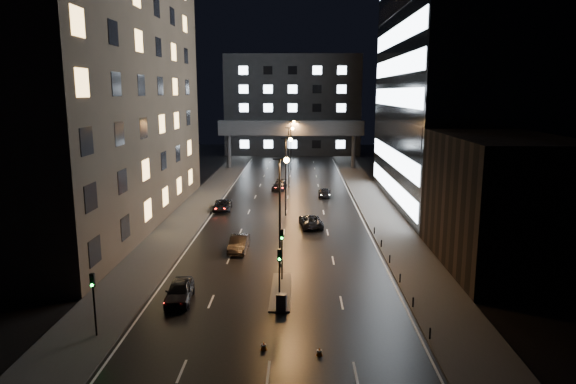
% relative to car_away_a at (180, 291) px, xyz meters
% --- Properties ---
extents(ground, '(160.00, 160.00, 0.00)m').
position_rel_car_away_a_xyz_m(ground, '(7.41, 39.98, -0.82)').
color(ground, black).
rests_on(ground, ground).
extents(sidewalk_left, '(5.00, 110.00, 0.15)m').
position_rel_car_away_a_xyz_m(sidewalk_left, '(-5.09, 34.98, -0.74)').
color(sidewalk_left, '#383533').
rests_on(sidewalk_left, ground).
extents(sidewalk_right, '(5.00, 110.00, 0.15)m').
position_rel_car_away_a_xyz_m(sidewalk_right, '(19.91, 34.98, -0.74)').
color(sidewalk_right, '#383533').
rests_on(sidewalk_right, ground).
extents(building_left, '(15.00, 48.00, 40.00)m').
position_rel_car_away_a_xyz_m(building_left, '(-15.09, 23.98, 19.18)').
color(building_left, '#2D2319').
rests_on(building_left, ground).
extents(building_right_low, '(10.00, 18.00, 12.00)m').
position_rel_car_away_a_xyz_m(building_right_low, '(27.41, 8.98, 5.18)').
color(building_right_low, black).
rests_on(building_right_low, ground).
extents(building_right_glass, '(20.00, 36.00, 45.00)m').
position_rel_car_away_a_xyz_m(building_right_glass, '(32.41, 35.98, 21.68)').
color(building_right_glass, black).
rests_on(building_right_glass, ground).
extents(building_far, '(34.00, 14.00, 25.00)m').
position_rel_car_away_a_xyz_m(building_far, '(7.41, 97.98, 11.68)').
color(building_far, '#333335').
rests_on(building_far, ground).
extents(skybridge, '(30.00, 3.00, 10.00)m').
position_rel_car_away_a_xyz_m(skybridge, '(7.41, 69.98, 7.52)').
color(skybridge, '#333335').
rests_on(skybridge, ground).
extents(median_island, '(1.60, 8.00, 0.15)m').
position_rel_car_away_a_xyz_m(median_island, '(7.71, 1.98, -0.74)').
color(median_island, '#383533').
rests_on(median_island, ground).
extents(traffic_signal_near, '(0.28, 0.34, 4.40)m').
position_rel_car_away_a_xyz_m(traffic_signal_near, '(7.71, 4.47, 2.28)').
color(traffic_signal_near, black).
rests_on(traffic_signal_near, median_island).
extents(traffic_signal_far, '(0.28, 0.34, 4.40)m').
position_rel_car_away_a_xyz_m(traffic_signal_far, '(7.71, -1.03, 2.28)').
color(traffic_signal_far, black).
rests_on(traffic_signal_far, median_island).
extents(traffic_signal_corner, '(0.28, 0.34, 4.40)m').
position_rel_car_away_a_xyz_m(traffic_signal_corner, '(-4.09, -6.03, 2.13)').
color(traffic_signal_corner, black).
rests_on(traffic_signal_corner, ground).
extents(bollard_row, '(0.12, 25.12, 0.90)m').
position_rel_car_away_a_xyz_m(bollard_row, '(17.61, 6.48, -0.37)').
color(bollard_row, black).
rests_on(bollard_row, ground).
extents(streetlight_near, '(1.45, 0.50, 10.15)m').
position_rel_car_away_a_xyz_m(streetlight_near, '(7.57, 7.98, 5.68)').
color(streetlight_near, black).
rests_on(streetlight_near, ground).
extents(streetlight_mid_a, '(1.45, 0.50, 10.15)m').
position_rel_car_away_a_xyz_m(streetlight_mid_a, '(7.57, 27.98, 5.68)').
color(streetlight_mid_a, black).
rests_on(streetlight_mid_a, ground).
extents(streetlight_mid_b, '(1.45, 0.50, 10.15)m').
position_rel_car_away_a_xyz_m(streetlight_mid_b, '(7.57, 47.98, 5.68)').
color(streetlight_mid_b, black).
rests_on(streetlight_mid_b, ground).
extents(streetlight_far, '(1.45, 0.50, 10.15)m').
position_rel_car_away_a_xyz_m(streetlight_far, '(7.57, 67.98, 5.68)').
color(streetlight_far, black).
rests_on(streetlight_far, ground).
extents(car_away_a, '(2.28, 4.92, 1.63)m').
position_rel_car_away_a_xyz_m(car_away_a, '(0.00, 0.00, 0.00)').
color(car_away_a, black).
rests_on(car_away_a, ground).
extents(car_away_b, '(1.82, 4.93, 1.61)m').
position_rel_car_away_a_xyz_m(car_away_b, '(3.08, 12.65, -0.01)').
color(car_away_b, black).
rests_on(car_away_b, ground).
extents(car_away_c, '(2.61, 5.16, 1.40)m').
position_rel_car_away_a_xyz_m(car_away_c, '(-1.26, 30.74, -0.12)').
color(car_away_c, black).
rests_on(car_away_c, ground).
extents(car_away_d, '(2.64, 5.16, 1.43)m').
position_rel_car_away_a_xyz_m(car_away_d, '(5.91, 45.85, -0.10)').
color(car_away_d, black).
rests_on(car_away_d, ground).
extents(car_toward_a, '(3.06, 5.54, 1.47)m').
position_rel_car_away_a_xyz_m(car_toward_a, '(10.53, 22.42, -0.08)').
color(car_toward_a, black).
rests_on(car_toward_a, ground).
extents(car_toward_b, '(2.09, 4.67, 1.33)m').
position_rel_car_away_a_xyz_m(car_toward_b, '(13.03, 40.43, -0.15)').
color(car_toward_b, black).
rests_on(car_toward_b, ground).
extents(utility_cabinet, '(0.79, 0.66, 1.22)m').
position_rel_car_away_a_xyz_m(utility_cabinet, '(7.88, -1.72, -0.06)').
color(utility_cabinet, '#444446').
rests_on(utility_cabinet, median_island).
extents(cone_a, '(0.53, 0.53, 0.53)m').
position_rel_car_away_a_xyz_m(cone_a, '(6.96, -7.42, -0.55)').
color(cone_a, orange).
rests_on(cone_a, ground).
extents(cone_b, '(0.52, 0.52, 0.50)m').
position_rel_car_away_a_xyz_m(cone_b, '(10.41, -8.02, -0.57)').
color(cone_b, orange).
rests_on(cone_b, ground).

